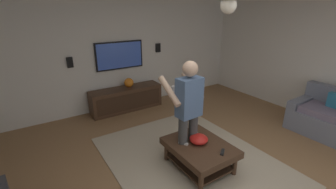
{
  "coord_description": "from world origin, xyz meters",
  "views": [
    {
      "loc": [
        -1.8,
        1.99,
        2.29
      ],
      "look_at": [
        1.22,
        0.03,
        0.96
      ],
      "focal_mm": 24.63,
      "sensor_mm": 36.0,
      "label": 1
    }
  ],
  "objects_px": {
    "coffee_table": "(199,150)",
    "wall_speaker_right": "(70,62)",
    "person_standing": "(188,108)",
    "wall_speaker_left": "(158,48)",
    "bowl": "(199,139)",
    "vase_round": "(129,83)",
    "media_console": "(126,99)",
    "remote_white": "(183,143)",
    "tv": "(120,55)",
    "remote_grey": "(194,132)",
    "remote_black": "(223,152)"
  },
  "relations": [
    {
      "from": "person_standing",
      "to": "vase_round",
      "type": "height_order",
      "value": "person_standing"
    },
    {
      "from": "wall_speaker_left",
      "to": "wall_speaker_right",
      "type": "relative_size",
      "value": 1.0
    },
    {
      "from": "bowl",
      "to": "remote_black",
      "type": "bearing_deg",
      "value": -163.64
    },
    {
      "from": "person_standing",
      "to": "vase_round",
      "type": "bearing_deg",
      "value": -6.42
    },
    {
      "from": "coffee_table",
      "to": "wall_speaker_left",
      "type": "bearing_deg",
      "value": -19.14
    },
    {
      "from": "coffee_table",
      "to": "wall_speaker_left",
      "type": "distance_m",
      "value": 3.24
    },
    {
      "from": "remote_black",
      "to": "tv",
      "type": "bearing_deg",
      "value": -123.35
    },
    {
      "from": "tv",
      "to": "bowl",
      "type": "height_order",
      "value": "tv"
    },
    {
      "from": "bowl",
      "to": "wall_speaker_left",
      "type": "bearing_deg",
      "value": -19.12
    },
    {
      "from": "remote_white",
      "to": "vase_round",
      "type": "distance_m",
      "value": 2.53
    },
    {
      "from": "remote_white",
      "to": "bowl",
      "type": "bearing_deg",
      "value": 35.34
    },
    {
      "from": "remote_white",
      "to": "wall_speaker_left",
      "type": "bearing_deg",
      "value": 125.93
    },
    {
      "from": "coffee_table",
      "to": "wall_speaker_right",
      "type": "relative_size",
      "value": 4.55
    },
    {
      "from": "tv",
      "to": "remote_black",
      "type": "height_order",
      "value": "tv"
    },
    {
      "from": "media_console",
      "to": "tv",
      "type": "distance_m",
      "value": 1.04
    },
    {
      "from": "coffee_table",
      "to": "remote_white",
      "type": "distance_m",
      "value": 0.27
    },
    {
      "from": "remote_grey",
      "to": "wall_speaker_left",
      "type": "bearing_deg",
      "value": -32.92
    },
    {
      "from": "bowl",
      "to": "vase_round",
      "type": "bearing_deg",
      "value": -0.66
    },
    {
      "from": "media_console",
      "to": "wall_speaker_right",
      "type": "bearing_deg",
      "value": -102.97
    },
    {
      "from": "media_console",
      "to": "remote_grey",
      "type": "distance_m",
      "value": 2.32
    },
    {
      "from": "tv",
      "to": "remote_white",
      "type": "relative_size",
      "value": 7.61
    },
    {
      "from": "media_console",
      "to": "tv",
      "type": "relative_size",
      "value": 1.49
    },
    {
      "from": "media_console",
      "to": "remote_grey",
      "type": "xyz_separation_m",
      "value": [
        -2.31,
        -0.2,
        0.14
      ]
    },
    {
      "from": "wall_speaker_left",
      "to": "media_console",
      "type": "bearing_deg",
      "value": 103.61
    },
    {
      "from": "media_console",
      "to": "vase_round",
      "type": "bearing_deg",
      "value": 98.11
    },
    {
      "from": "remote_grey",
      "to": "wall_speaker_left",
      "type": "xyz_separation_m",
      "value": [
        2.56,
        -0.85,
        0.96
      ]
    },
    {
      "from": "person_standing",
      "to": "remote_grey",
      "type": "xyz_separation_m",
      "value": [
        0.13,
        -0.24,
        -0.52
      ]
    },
    {
      "from": "bowl",
      "to": "wall_speaker_right",
      "type": "relative_size",
      "value": 1.27
    },
    {
      "from": "remote_white",
      "to": "wall_speaker_left",
      "type": "relative_size",
      "value": 0.68
    },
    {
      "from": "tv",
      "to": "remote_grey",
      "type": "bearing_deg",
      "value": 4.45
    },
    {
      "from": "coffee_table",
      "to": "vase_round",
      "type": "height_order",
      "value": "vase_round"
    },
    {
      "from": "tv",
      "to": "person_standing",
      "type": "bearing_deg",
      "value": -0.8
    },
    {
      "from": "person_standing",
      "to": "wall_speaker_left",
      "type": "distance_m",
      "value": 2.93
    },
    {
      "from": "vase_round",
      "to": "remote_grey",
      "type": "bearing_deg",
      "value": -177.42
    },
    {
      "from": "remote_grey",
      "to": "vase_round",
      "type": "distance_m",
      "value": 2.34
    },
    {
      "from": "media_console",
      "to": "remote_white",
      "type": "distance_m",
      "value": 2.5
    },
    {
      "from": "tv",
      "to": "bowl",
      "type": "bearing_deg",
      "value": 1.29
    },
    {
      "from": "tv",
      "to": "vase_round",
      "type": "bearing_deg",
      "value": 22.43
    },
    {
      "from": "bowl",
      "to": "vase_round",
      "type": "xyz_separation_m",
      "value": [
        2.6,
        -0.03,
        0.2
      ]
    },
    {
      "from": "remote_grey",
      "to": "wall_speaker_right",
      "type": "bearing_deg",
      "value": 12.37
    },
    {
      "from": "remote_black",
      "to": "bowl",
      "type": "bearing_deg",
      "value": -110.14
    },
    {
      "from": "vase_round",
      "to": "remote_black",
      "type": "bearing_deg",
      "value": -178.4
    },
    {
      "from": "tv",
      "to": "vase_round",
      "type": "xyz_separation_m",
      "value": [
        -0.23,
        -0.09,
        -0.62
      ]
    },
    {
      "from": "coffee_table",
      "to": "media_console",
      "type": "distance_m",
      "value": 2.64
    },
    {
      "from": "media_console",
      "to": "wall_speaker_left",
      "type": "relative_size",
      "value": 7.73
    },
    {
      "from": "coffee_table",
      "to": "remote_grey",
      "type": "height_order",
      "value": "remote_grey"
    },
    {
      "from": "coffee_table",
      "to": "vase_round",
      "type": "distance_m",
      "value": 2.68
    },
    {
      "from": "person_standing",
      "to": "bowl",
      "type": "distance_m",
      "value": 0.5
    },
    {
      "from": "tv",
      "to": "remote_white",
      "type": "xyz_separation_m",
      "value": [
        -2.73,
        0.15,
        -0.87
      ]
    },
    {
      "from": "person_standing",
      "to": "remote_black",
      "type": "xyz_separation_m",
      "value": [
        -0.54,
        -0.21,
        -0.52
      ]
    }
  ]
}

